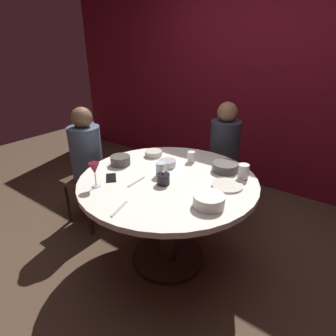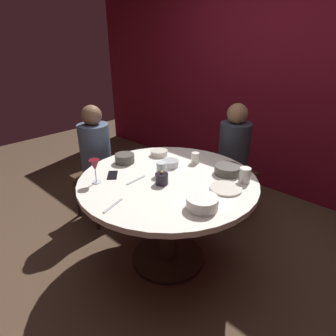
{
  "view_description": "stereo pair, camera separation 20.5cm",
  "coord_description": "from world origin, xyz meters",
  "px_view_note": "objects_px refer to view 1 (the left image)",
  "views": [
    {
      "loc": [
        1.11,
        -1.5,
        1.69
      ],
      "look_at": [
        0.0,
        0.0,
        0.84
      ],
      "focal_mm": 30.19,
      "sensor_mm": 36.0,
      "label": 1
    },
    {
      "loc": [
        1.27,
        -1.37,
        1.69
      ],
      "look_at": [
        0.0,
        0.0,
        0.84
      ],
      "focal_mm": 30.19,
      "sensor_mm": 36.0,
      "label": 2
    }
  ],
  "objects_px": {
    "bowl_sauce_side": "(225,167)",
    "cup_by_left_diner": "(243,172)",
    "bowl_salad_center": "(120,160)",
    "bowl_serving_large": "(167,163)",
    "bowl_rice_portion": "(209,201)",
    "bowl_small_white": "(153,153)",
    "cup_by_right_diner": "(161,169)",
    "wine_glass": "(94,169)",
    "seated_diner_back": "(224,147)",
    "dinner_plate": "(227,185)",
    "cup_near_candle": "(191,157)",
    "candle_holder": "(163,179)",
    "seated_diner_left": "(86,155)",
    "dining_table": "(168,197)",
    "cell_phone": "(111,178)"
  },
  "relations": [
    {
      "from": "candle_holder",
      "to": "bowl_serving_large",
      "type": "height_order",
      "value": "candle_holder"
    },
    {
      "from": "dinner_plate",
      "to": "bowl_small_white",
      "type": "distance_m",
      "value": 0.78
    },
    {
      "from": "wine_glass",
      "to": "bowl_rice_portion",
      "type": "relative_size",
      "value": 0.9
    },
    {
      "from": "seated_diner_left",
      "to": "bowl_sauce_side",
      "type": "height_order",
      "value": "seated_diner_left"
    },
    {
      "from": "dinner_plate",
      "to": "cup_near_candle",
      "type": "relative_size",
      "value": 2.44
    },
    {
      "from": "cup_by_left_diner",
      "to": "bowl_small_white",
      "type": "bearing_deg",
      "value": -176.65
    },
    {
      "from": "wine_glass",
      "to": "bowl_rice_portion",
      "type": "distance_m",
      "value": 0.8
    },
    {
      "from": "wine_glass",
      "to": "seated_diner_back",
      "type": "bearing_deg",
      "value": 76.37
    },
    {
      "from": "cell_phone",
      "to": "cup_near_candle",
      "type": "relative_size",
      "value": 1.56
    },
    {
      "from": "dining_table",
      "to": "seated_diner_left",
      "type": "xyz_separation_m",
      "value": [
        -0.94,
        0.0,
        0.12
      ]
    },
    {
      "from": "bowl_sauce_side",
      "to": "dining_table",
      "type": "bearing_deg",
      "value": -128.0
    },
    {
      "from": "wine_glass",
      "to": "bowl_sauce_side",
      "type": "xyz_separation_m",
      "value": [
        0.61,
        0.76,
        -0.1
      ]
    },
    {
      "from": "dining_table",
      "to": "cup_by_left_diner",
      "type": "relative_size",
      "value": 12.01
    },
    {
      "from": "seated_diner_left",
      "to": "bowl_small_white",
      "type": "xyz_separation_m",
      "value": [
        0.58,
        0.27,
        0.07
      ]
    },
    {
      "from": "dinner_plate",
      "to": "cup_by_right_diner",
      "type": "bearing_deg",
      "value": -163.53
    },
    {
      "from": "cup_by_left_diner",
      "to": "cup_by_right_diner",
      "type": "height_order",
      "value": "cup_by_left_diner"
    },
    {
      "from": "bowl_serving_large",
      "to": "bowl_rice_portion",
      "type": "relative_size",
      "value": 0.69
    },
    {
      "from": "wine_glass",
      "to": "cup_by_left_diner",
      "type": "relative_size",
      "value": 1.61
    },
    {
      "from": "bowl_salad_center",
      "to": "cup_by_left_diner",
      "type": "xyz_separation_m",
      "value": [
        0.9,
        0.36,
        0.02
      ]
    },
    {
      "from": "dinner_plate",
      "to": "bowl_salad_center",
      "type": "bearing_deg",
      "value": -168.7
    },
    {
      "from": "seated_diner_back",
      "to": "bowl_sauce_side",
      "type": "height_order",
      "value": "seated_diner_back"
    },
    {
      "from": "candle_holder",
      "to": "wine_glass",
      "type": "bearing_deg",
      "value": -139.44
    },
    {
      "from": "candle_holder",
      "to": "bowl_small_white",
      "type": "distance_m",
      "value": 0.54
    },
    {
      "from": "bowl_sauce_side",
      "to": "cup_by_left_diner",
      "type": "bearing_deg",
      "value": -13.69
    },
    {
      "from": "cell_phone",
      "to": "bowl_salad_center",
      "type": "distance_m",
      "value": 0.26
    },
    {
      "from": "seated_diner_left",
      "to": "cell_phone",
      "type": "distance_m",
      "value": 0.66
    },
    {
      "from": "candle_holder",
      "to": "cup_by_left_diner",
      "type": "bearing_deg",
      "value": 45.39
    },
    {
      "from": "dining_table",
      "to": "bowl_sauce_side",
      "type": "xyz_separation_m",
      "value": [
        0.28,
        0.36,
        0.19
      ]
    },
    {
      "from": "seated_diner_back",
      "to": "dinner_plate",
      "type": "bearing_deg",
      "value": 27.2
    },
    {
      "from": "bowl_serving_large",
      "to": "candle_holder",
      "type": "bearing_deg",
      "value": -58.68
    },
    {
      "from": "dining_table",
      "to": "wine_glass",
      "type": "relative_size",
      "value": 7.46
    },
    {
      "from": "bowl_sauce_side",
      "to": "bowl_rice_portion",
      "type": "relative_size",
      "value": 1.02
    },
    {
      "from": "seated_diner_left",
      "to": "bowl_sauce_side",
      "type": "xyz_separation_m",
      "value": [
        1.22,
        0.36,
        0.08
      ]
    },
    {
      "from": "cup_by_right_diner",
      "to": "wine_glass",
      "type": "bearing_deg",
      "value": -122.69
    },
    {
      "from": "dining_table",
      "to": "cup_by_right_diner",
      "type": "height_order",
      "value": "cup_by_right_diner"
    },
    {
      "from": "bowl_salad_center",
      "to": "cup_near_candle",
      "type": "xyz_separation_m",
      "value": [
        0.43,
        0.39,
        0.01
      ]
    },
    {
      "from": "wine_glass",
      "to": "bowl_salad_center",
      "type": "xyz_separation_m",
      "value": [
        -0.13,
        0.37,
        -0.09
      ]
    },
    {
      "from": "wine_glass",
      "to": "dinner_plate",
      "type": "distance_m",
      "value": 0.92
    },
    {
      "from": "seated_diner_back",
      "to": "candle_holder",
      "type": "relative_size",
      "value": 11.63
    },
    {
      "from": "bowl_salad_center",
      "to": "bowl_sauce_side",
      "type": "distance_m",
      "value": 0.84
    },
    {
      "from": "dining_table",
      "to": "bowl_sauce_side",
      "type": "distance_m",
      "value": 0.5
    },
    {
      "from": "bowl_small_white",
      "to": "cup_by_left_diner",
      "type": "relative_size",
      "value": 1.37
    },
    {
      "from": "dinner_plate",
      "to": "cup_by_right_diner",
      "type": "xyz_separation_m",
      "value": [
        -0.48,
        -0.14,
        0.04
      ]
    },
    {
      "from": "cell_phone",
      "to": "bowl_rice_portion",
      "type": "xyz_separation_m",
      "value": [
        0.76,
        0.09,
        0.03
      ]
    },
    {
      "from": "cup_near_candle",
      "to": "bowl_small_white",
      "type": "bearing_deg",
      "value": -166.33
    },
    {
      "from": "bowl_rice_portion",
      "to": "bowl_serving_large",
      "type": "bearing_deg",
      "value": 149.87
    },
    {
      "from": "seated_diner_back",
      "to": "cup_by_right_diner",
      "type": "relative_size",
      "value": 11.27
    },
    {
      "from": "bowl_salad_center",
      "to": "dining_table",
      "type": "bearing_deg",
      "value": 4.22
    },
    {
      "from": "cup_near_candle",
      "to": "cup_by_right_diner",
      "type": "xyz_separation_m",
      "value": [
        -0.04,
        -0.36,
        0.01
      ]
    },
    {
      "from": "cup_by_right_diner",
      "to": "cup_near_candle",
      "type": "bearing_deg",
      "value": 83.18
    }
  ]
}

